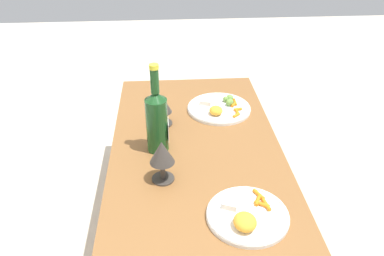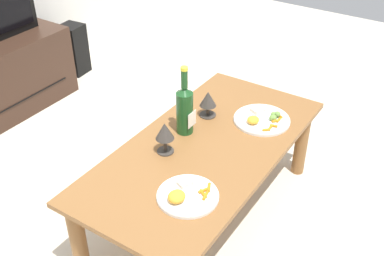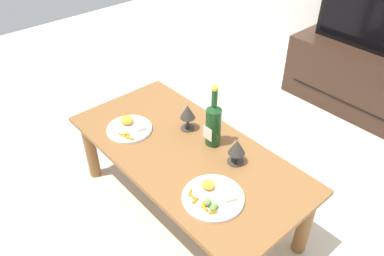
{
  "view_description": "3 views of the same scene",
  "coord_description": "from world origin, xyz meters",
  "px_view_note": "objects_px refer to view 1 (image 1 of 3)",
  "views": [
    {
      "loc": [
        -1.18,
        0.1,
        1.29
      ],
      "look_at": [
        0.04,
        0.02,
        0.53
      ],
      "focal_mm": 36.69,
      "sensor_mm": 36.0,
      "label": 1
    },
    {
      "loc": [
        -1.49,
        -0.9,
        1.71
      ],
      "look_at": [
        0.01,
        0.08,
        0.5
      ],
      "focal_mm": 44.01,
      "sensor_mm": 36.0,
      "label": 2
    },
    {
      "loc": [
        1.13,
        -0.95,
        1.7
      ],
      "look_at": [
        -0.05,
        0.08,
        0.51
      ],
      "focal_mm": 35.37,
      "sensor_mm": 36.0,
      "label": 3
    }
  ],
  "objects_px": {
    "dining_table": "(197,170)",
    "wine_bottle": "(157,119)",
    "dinner_plate_right": "(219,108)",
    "dinner_plate_left": "(247,215)",
    "goblet_right": "(162,105)",
    "goblet_left": "(162,154)"
  },
  "relations": [
    {
      "from": "dinner_plate_left",
      "to": "dinner_plate_right",
      "type": "xyz_separation_m",
      "value": [
        0.67,
        -0.0,
        -0.0
      ]
    },
    {
      "from": "goblet_left",
      "to": "dinner_plate_left",
      "type": "height_order",
      "value": "goblet_left"
    },
    {
      "from": "goblet_right",
      "to": "dinner_plate_left",
      "type": "xyz_separation_m",
      "value": [
        -0.56,
        -0.25,
        -0.08
      ]
    },
    {
      "from": "dining_table",
      "to": "wine_bottle",
      "type": "bearing_deg",
      "value": 71.6
    },
    {
      "from": "wine_bottle",
      "to": "goblet_right",
      "type": "relative_size",
      "value": 2.52
    },
    {
      "from": "goblet_right",
      "to": "dinner_plate_right",
      "type": "xyz_separation_m",
      "value": [
        0.1,
        -0.25,
        -0.08
      ]
    },
    {
      "from": "dinner_plate_left",
      "to": "goblet_right",
      "type": "bearing_deg",
      "value": 23.72
    },
    {
      "from": "dining_table",
      "to": "dinner_plate_right",
      "type": "xyz_separation_m",
      "value": [
        0.33,
        -0.12,
        0.09
      ]
    },
    {
      "from": "dinner_plate_left",
      "to": "dinner_plate_right",
      "type": "relative_size",
      "value": 0.89
    },
    {
      "from": "dining_table",
      "to": "wine_bottle",
      "type": "relative_size",
      "value": 3.86
    },
    {
      "from": "dining_table",
      "to": "wine_bottle",
      "type": "height_order",
      "value": "wine_bottle"
    },
    {
      "from": "goblet_left",
      "to": "wine_bottle",
      "type": "bearing_deg",
      "value": 5.13
    },
    {
      "from": "wine_bottle",
      "to": "dinner_plate_right",
      "type": "height_order",
      "value": "wine_bottle"
    },
    {
      "from": "dining_table",
      "to": "dinner_plate_right",
      "type": "distance_m",
      "value": 0.36
    },
    {
      "from": "dining_table",
      "to": "wine_bottle",
      "type": "distance_m",
      "value": 0.26
    },
    {
      "from": "dining_table",
      "to": "dinner_plate_left",
      "type": "distance_m",
      "value": 0.37
    },
    {
      "from": "dinner_plate_right",
      "to": "goblet_left",
      "type": "bearing_deg",
      "value": 151.5
    },
    {
      "from": "goblet_left",
      "to": "dinner_plate_left",
      "type": "distance_m",
      "value": 0.33
    },
    {
      "from": "dinner_plate_left",
      "to": "wine_bottle",
      "type": "bearing_deg",
      "value": 34.61
    },
    {
      "from": "dinner_plate_right",
      "to": "wine_bottle",
      "type": "bearing_deg",
      "value": 136.48
    },
    {
      "from": "dinner_plate_right",
      "to": "goblet_right",
      "type": "bearing_deg",
      "value": 111.84
    },
    {
      "from": "dining_table",
      "to": "goblet_left",
      "type": "xyz_separation_m",
      "value": [
        -0.13,
        0.13,
        0.18
      ]
    }
  ]
}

